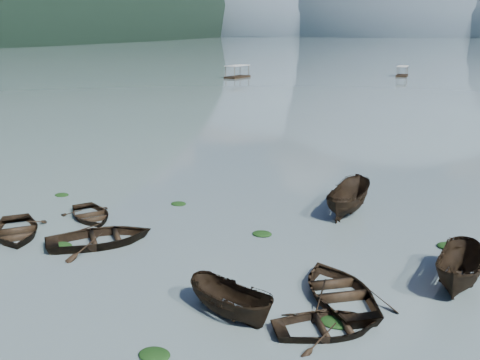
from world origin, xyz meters
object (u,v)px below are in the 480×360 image
(rowboat_3, at_px, (339,297))
(pontoon_centre, at_px, (402,76))
(pontoon_left, at_px, (237,78))
(rowboat_0, at_px, (16,236))

(rowboat_3, xyz_separation_m, pontoon_centre, (-4.66, 104.79, 0.00))
(pontoon_left, bearing_deg, rowboat_0, -64.85)
(pontoon_left, bearing_deg, rowboat_3, -55.40)
(rowboat_3, height_order, pontoon_centre, pontoon_centre)
(pontoon_left, height_order, pontoon_centre, pontoon_left)
(rowboat_0, xyz_separation_m, rowboat_3, (16.42, -0.83, 0.00))
(rowboat_0, xyz_separation_m, pontoon_centre, (11.76, 103.96, 0.00))
(rowboat_0, relative_size, rowboat_3, 0.93)
(rowboat_0, height_order, rowboat_3, rowboat_3)
(rowboat_3, distance_m, pontoon_left, 96.16)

